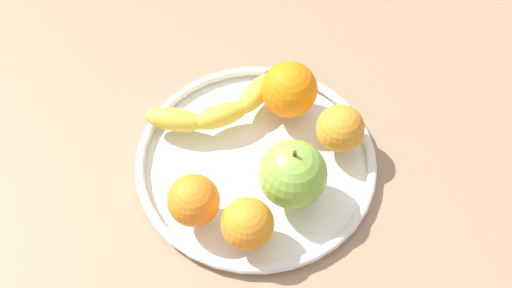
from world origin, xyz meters
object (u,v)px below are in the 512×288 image
object	(u,v)px
orange_back_left	(194,200)
orange_front_right	(340,128)
orange_center	(247,224)
apple	(293,174)
orange_front_left	(289,90)
fruit_bowl	(256,160)
banana	(220,108)

from	to	relation	value
orange_back_left	orange_front_right	bearing A→B (deg)	2.82
orange_center	apple	bearing A→B (deg)	21.18
orange_back_left	orange_front_left	distance (cm)	19.95
fruit_bowl	banana	distance (cm)	8.66
orange_center	orange_back_left	world-z (taller)	same
orange_back_left	fruit_bowl	bearing A→B (deg)	20.60
fruit_bowl	orange_center	xyz separation A→B (cm)	(-5.89, -9.40, 3.99)
orange_center	orange_back_left	distance (cm)	7.03
fruit_bowl	orange_front_left	size ratio (longest dim) A/B	4.19
banana	orange_front_left	distance (cm)	9.58
banana	orange_front_right	distance (cm)	16.23
banana	orange_front_right	xyz separation A→B (cm)	(11.82, -11.01, 1.56)
fruit_bowl	orange_back_left	size ratio (longest dim) A/B	5.00
orange_center	fruit_bowl	bearing A→B (deg)	57.92
apple	orange_front_left	bearing A→B (deg)	62.80
orange_front_left	orange_front_right	size ratio (longest dim) A/B	1.21
fruit_bowl	orange_front_right	distance (cm)	11.64
banana	orange_front_left	size ratio (longest dim) A/B	2.72
fruit_bowl	apple	world-z (taller)	apple
apple	orange_center	size ratio (longest dim) A/B	1.47
apple	orange_front_right	xyz separation A→B (cm)	(9.02, 3.72, -1.06)
banana	orange_front_left	xyz separation A→B (cm)	(8.84, -2.97, 2.20)
fruit_bowl	banana	xyz separation A→B (cm)	(-1.25, 8.21, 2.43)
orange_front_right	orange_back_left	bearing A→B (deg)	-177.18
apple	orange_center	xyz separation A→B (cm)	(-7.44, -2.88, -1.06)
apple	banana	bearing A→B (deg)	100.76
fruit_bowl	orange_center	size ratio (longest dim) A/B	5.05
orange_center	orange_front_right	xyz separation A→B (cm)	(16.46, 6.60, -0.00)
banana	orange_back_left	distance (cm)	15.06
fruit_bowl	orange_front_right	world-z (taller)	orange_front_right
orange_front_left	orange_front_right	xyz separation A→B (cm)	(2.98, -8.04, -0.64)
fruit_bowl	orange_front_left	distance (cm)	10.32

